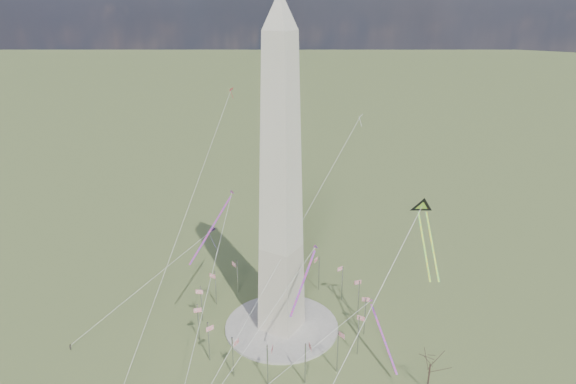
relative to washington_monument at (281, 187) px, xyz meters
The scene contains 13 objects.
ground 47.95m from the washington_monument, ahead, with size 2000.00×2000.00×0.00m, color #546030.
plaza 47.55m from the washington_monument, ahead, with size 36.00×36.00×0.80m, color #A9A29B.
washington_monument is the anchor object (origin of this frame).
flagpole_ring 40.68m from the washington_monument, 169.63° to the right, with size 54.40×54.40×13.00m.
tree_near 61.76m from the washington_monument, ahead, with size 7.79×7.79×13.64m.
person_west 79.36m from the washington_monument, 139.96° to the right, with size 0.94×0.74×1.94m, color gray.
kite_delta_black 39.88m from the washington_monument, ahead, with size 13.53×18.55×15.72m.
kite_diamond_purple 39.79m from the washington_monument, 169.16° to the left, with size 2.38×3.44×10.11m.
kite_streamer_left 25.14m from the washington_monument, 31.76° to the right, with size 3.39×18.59×12.78m.
kite_streamer_mid 22.24m from the washington_monument, 161.17° to the right, with size 2.15×22.77×15.63m.
kite_streamer_right 49.28m from the washington_monument, ahead, with size 14.47×13.79×12.93m.
kite_small_red 54.32m from the washington_monument, 141.28° to the left, with size 1.23×1.87×4.05m.
kite_small_white 49.37m from the washington_monument, 85.35° to the left, with size 1.30×2.04×4.51m.
Camera 1 is at (70.74, -117.70, 99.11)m, focal length 32.00 mm.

